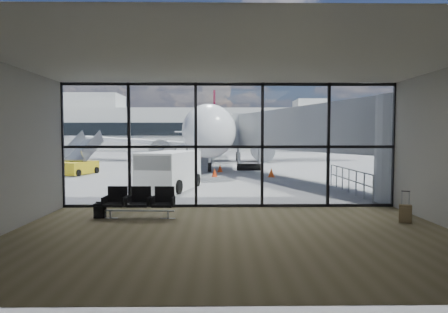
{
  "coord_description": "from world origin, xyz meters",
  "views": [
    {
      "loc": [
        -0.36,
        -13.51,
        2.56
      ],
      "look_at": [
        -0.14,
        3.0,
        1.69
      ],
      "focal_mm": 30.0,
      "sensor_mm": 36.0,
      "label": 1
    }
  ],
  "objects_px": {
    "belt_loader": "(165,160)",
    "mobile_stairs": "(78,166)",
    "seating_row": "(140,201)",
    "suitcase": "(405,213)",
    "backpack": "(100,210)",
    "service_van": "(169,170)",
    "airliner": "(213,134)"
  },
  "relations": [
    {
      "from": "seating_row",
      "to": "service_van",
      "type": "xyz_separation_m",
      "value": [
        0.08,
        6.39,
        0.4
      ]
    },
    {
      "from": "service_van",
      "to": "airliner",
      "type": "bearing_deg",
      "value": 99.93
    },
    {
      "from": "airliner",
      "to": "service_van",
      "type": "relative_size",
      "value": 8.09
    },
    {
      "from": "suitcase",
      "to": "service_van",
      "type": "bearing_deg",
      "value": 162.46
    },
    {
      "from": "seating_row",
      "to": "backpack",
      "type": "height_order",
      "value": "seating_row"
    },
    {
      "from": "seating_row",
      "to": "airliner",
      "type": "xyz_separation_m",
      "value": [
        1.8,
        29.63,
        2.35
      ]
    },
    {
      "from": "belt_loader",
      "to": "mobile_stairs",
      "type": "relative_size",
      "value": 0.99
    },
    {
      "from": "seating_row",
      "to": "backpack",
      "type": "distance_m",
      "value": 1.29
    },
    {
      "from": "airliner",
      "to": "mobile_stairs",
      "type": "bearing_deg",
      "value": -119.8
    },
    {
      "from": "seating_row",
      "to": "service_van",
      "type": "bearing_deg",
      "value": 91.86
    },
    {
      "from": "backpack",
      "to": "suitcase",
      "type": "distance_m",
      "value": 9.32
    },
    {
      "from": "backpack",
      "to": "airliner",
      "type": "distance_m",
      "value": 29.94
    },
    {
      "from": "seating_row",
      "to": "mobile_stairs",
      "type": "bearing_deg",
      "value": 119.88
    },
    {
      "from": "belt_loader",
      "to": "mobile_stairs",
      "type": "distance_m",
      "value": 9.14
    },
    {
      "from": "airliner",
      "to": "belt_loader",
      "type": "relative_size",
      "value": 10.13
    },
    {
      "from": "seating_row",
      "to": "suitcase",
      "type": "distance_m",
      "value": 8.08
    },
    {
      "from": "suitcase",
      "to": "airliner",
      "type": "relative_size",
      "value": 0.03
    },
    {
      "from": "backpack",
      "to": "mobile_stairs",
      "type": "relative_size",
      "value": 0.14
    },
    {
      "from": "seating_row",
      "to": "mobile_stairs",
      "type": "height_order",
      "value": "mobile_stairs"
    },
    {
      "from": "backpack",
      "to": "mobile_stairs",
      "type": "distance_m",
      "value": 15.16
    },
    {
      "from": "backpack",
      "to": "service_van",
      "type": "distance_m",
      "value": 6.6
    },
    {
      "from": "suitcase",
      "to": "service_van",
      "type": "height_order",
      "value": "service_van"
    },
    {
      "from": "airliner",
      "to": "backpack",
      "type": "bearing_deg",
      "value": -95.91
    },
    {
      "from": "backpack",
      "to": "service_van",
      "type": "height_order",
      "value": "service_van"
    },
    {
      "from": "seating_row",
      "to": "belt_loader",
      "type": "distance_m",
      "value": 21.79
    },
    {
      "from": "mobile_stairs",
      "to": "suitcase",
      "type": "bearing_deg",
      "value": -29.13
    },
    {
      "from": "seating_row",
      "to": "airliner",
      "type": "bearing_deg",
      "value": 89.08
    },
    {
      "from": "backpack",
      "to": "suitcase",
      "type": "xyz_separation_m",
      "value": [
        9.29,
        -0.78,
        0.04
      ]
    },
    {
      "from": "belt_loader",
      "to": "service_van",
      "type": "bearing_deg",
      "value": -71.75
    },
    {
      "from": "belt_loader",
      "to": "suitcase",
      "type": "bearing_deg",
      "value": -55.98
    },
    {
      "from": "suitcase",
      "to": "mobile_stairs",
      "type": "xyz_separation_m",
      "value": [
        -15.22,
        14.73,
        0.29
      ]
    },
    {
      "from": "service_van",
      "to": "belt_loader",
      "type": "relative_size",
      "value": 1.25
    }
  ]
}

